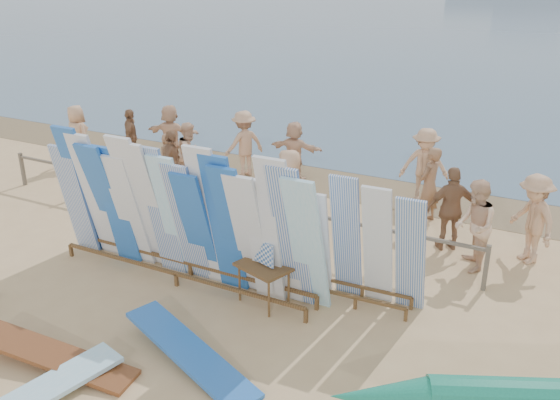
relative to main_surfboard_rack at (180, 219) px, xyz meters
The scene contains 25 objects.
ground 1.75m from the main_surfboard_rack, 142.49° to the right, with size 160.00×160.00×0.00m, color #D6B07B.
wet_sand_strip 6.66m from the main_surfboard_rack, 98.34° to the left, with size 40.00×2.60×0.01m, color olive.
fence 2.55m from the main_surfboard_rack, 112.67° to the left, with size 12.08×0.08×0.90m.
main_surfboard_rack is the anchor object (origin of this frame).
side_surfboard_rack 3.31m from the main_surfboard_rack, 13.41° to the left, with size 2.17×0.75×2.42m.
vendor_table 1.93m from the main_surfboard_rack, ahead, with size 1.06×0.89×1.20m.
flat_board_c 3.24m from the main_surfboard_rack, 94.19° to the right, with size 0.56×2.70×0.07m, color brown.
flat_board_d 2.83m from the main_surfboard_rack, 51.71° to the right, with size 0.56×2.70×0.07m, color blue.
beach_chair_left 3.37m from the main_surfboard_rack, 112.05° to the left, with size 0.69×0.71×0.95m.
beach_chair_right 3.07m from the main_surfboard_rack, 81.93° to the left, with size 0.80×0.81×0.93m.
stroller 3.31m from the main_surfboard_rack, 80.60° to the left, with size 0.52×0.74×1.02m.
beachgoer_10 5.50m from the main_surfboard_rack, 42.17° to the left, with size 1.05×0.45×1.79m, color #8C6042.
beachgoer_11 7.29m from the main_surfboard_rack, 128.88° to the left, with size 1.65×0.53×1.78m, color beige.
beachgoer_9 6.82m from the main_surfboard_rack, 65.30° to the left, with size 1.20×0.49×1.86m, color tan.
beachgoer_0 8.10m from the main_surfboard_rack, 148.17° to the left, with size 0.88×0.42×1.79m, color tan.
beachgoer_1 4.90m from the main_surfboard_rack, 130.06° to the left, with size 0.57×0.31×1.55m, color #8C6042.
beachgoer_2 5.37m from the main_surfboard_rack, 124.10° to the left, with size 0.83×0.40×1.71m, color beige.
beachgoer_8 5.56m from the main_surfboard_rack, 32.86° to the left, with size 0.88×0.42×1.81m, color beige.
beachgoer_5 6.16m from the main_surfboard_rack, 96.66° to the left, with size 1.52×0.49×1.64m, color beige.
beachgoer_4 4.59m from the main_surfboard_rack, 129.45° to the left, with size 1.00×0.43×1.71m, color #8C6042.
beachgoer_extra_1 7.44m from the main_surfboard_rack, 137.78° to the left, with size 0.98×0.43×1.68m, color #8C6042.
beachgoer_extra_0 6.81m from the main_surfboard_rack, 34.53° to the left, with size 1.18×0.49×1.83m, color tan.
beachgoer_7 5.92m from the main_surfboard_rack, 55.95° to the left, with size 0.65×0.36×1.78m, color #8C6042.
beachgoer_6 3.10m from the main_surfboard_rack, 77.02° to the left, with size 0.91×0.44×1.87m, color tan.
beachgoer_3 6.10m from the main_surfboard_rack, 110.03° to the left, with size 1.19×0.49×1.85m, color tan.
Camera 1 is at (7.10, -7.13, 5.53)m, focal length 38.00 mm.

